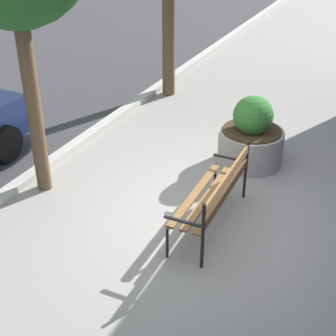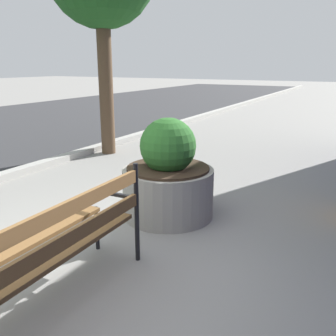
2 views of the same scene
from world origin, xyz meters
The scene contains 4 objects.
ground_plane centered at (0.00, 0.00, 0.00)m, with size 80.00×80.00×0.00m, color gray.
curb_stone centered at (0.00, 2.90, 0.06)m, with size 60.00×0.20×0.12m, color #B2AFA8.
park_bench centered at (-0.06, -0.21, 0.54)m, with size 1.81×0.58×0.95m.
concrete_planter centered at (1.91, -0.09, 0.47)m, with size 1.09×1.09×1.20m.
Camera 1 is at (-5.36, -2.10, 4.13)m, focal length 52.78 mm.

